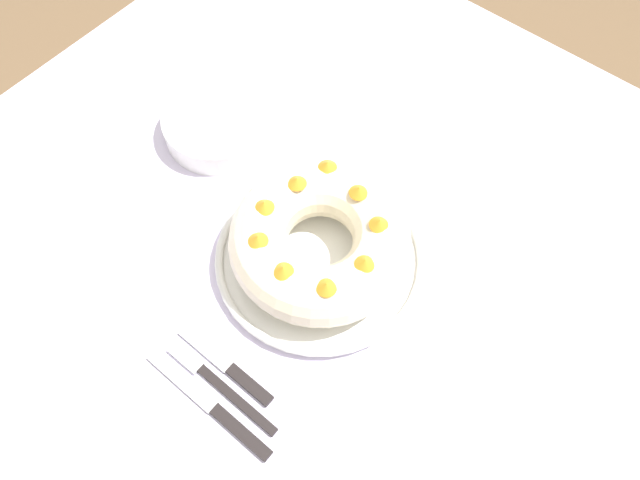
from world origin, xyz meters
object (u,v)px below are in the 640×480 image
object	(u,v)px
fork	(215,380)
side_bowl	(218,124)
cake_knife	(231,369)
serving_knife	(216,410)
bundt_cake	(320,240)
serving_dish	(320,257)

from	to	relation	value
fork	side_bowl	xyz separation A→B (m)	(0.31, 0.29, 0.02)
cake_knife	fork	bearing A→B (deg)	164.19
serving_knife	cake_knife	xyz separation A→B (m)	(0.05, 0.02, 0.00)
fork	cake_knife	world-z (taller)	cake_knife
fork	side_bowl	size ratio (longest dim) A/B	1.06
cake_knife	side_bowl	bearing A→B (deg)	45.28
fork	cake_knife	distance (m)	0.03
bundt_cake	fork	size ratio (longest dim) A/B	1.37
cake_knife	bundt_cake	bearing A→B (deg)	2.84
fork	side_bowl	bearing A→B (deg)	45.19
serving_dish	bundt_cake	distance (m)	0.05
serving_dish	fork	bearing A→B (deg)	-178.22
bundt_cake	fork	bearing A→B (deg)	-178.21
bundt_cake	side_bowl	world-z (taller)	bundt_cake
cake_knife	side_bowl	distance (m)	0.41
bundt_cake	serving_knife	world-z (taller)	bundt_cake
serving_knife	cake_knife	bearing A→B (deg)	19.86
serving_knife	cake_knife	distance (m)	0.06
side_bowl	cake_knife	bearing A→B (deg)	-133.69
serving_dish	fork	xyz separation A→B (m)	(-0.23, -0.01, -0.01)
serving_dish	fork	world-z (taller)	serving_dish
serving_knife	side_bowl	distance (m)	0.46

